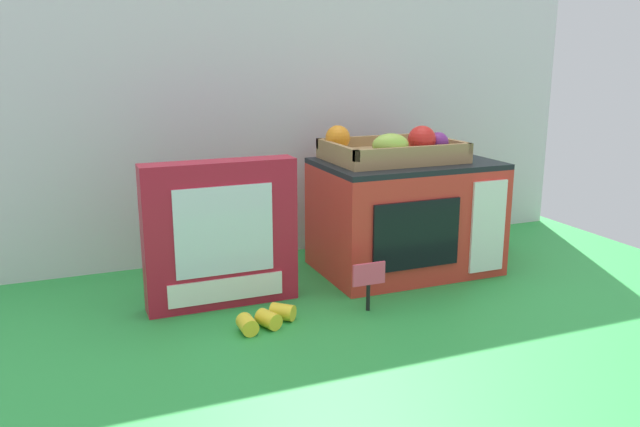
{
  "coord_description": "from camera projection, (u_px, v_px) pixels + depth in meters",
  "views": [
    {
      "loc": [
        -0.55,
        -1.25,
        0.5
      ],
      "look_at": [
        -0.03,
        0.01,
        0.16
      ],
      "focal_mm": 36.34,
      "sensor_mm": 36.0,
      "label": 1
    }
  ],
  "objects": [
    {
      "name": "cookie_set_box",
      "position": [
        221.0,
        235.0,
        1.3
      ],
      "size": [
        0.31,
        0.06,
        0.3
      ],
      "color": "#B2192D",
      "rests_on": "ground"
    },
    {
      "name": "ground_plane",
      "position": [
        335.0,
        284.0,
        1.45
      ],
      "size": [
        1.7,
        1.7,
        0.0
      ],
      "primitive_type": "plane",
      "color": "green",
      "rests_on": "ground"
    },
    {
      "name": "loose_toy_banana",
      "position": [
        266.0,
        319.0,
        1.22
      ],
      "size": [
        0.12,
        0.08,
        0.03
      ],
      "color": "yellow",
      "rests_on": "ground"
    },
    {
      "name": "toy_microwave",
      "position": [
        405.0,
        216.0,
        1.52
      ],
      "size": [
        0.4,
        0.28,
        0.26
      ],
      "color": "red",
      "rests_on": "ground"
    },
    {
      "name": "food_groups_crate",
      "position": [
        393.0,
        150.0,
        1.48
      ],
      "size": [
        0.29,
        0.22,
        0.08
      ],
      "color": "#A37F51",
      "rests_on": "toy_microwave"
    },
    {
      "name": "price_sign",
      "position": [
        368.0,
        279.0,
        1.28
      ],
      "size": [
        0.07,
        0.01,
        0.1
      ],
      "color": "black",
      "rests_on": "ground"
    },
    {
      "name": "display_back_panel",
      "position": [
        290.0,
        97.0,
        1.61
      ],
      "size": [
        1.61,
        0.03,
        0.79
      ],
      "primitive_type": "cube",
      "color": "silver",
      "rests_on": "ground"
    },
    {
      "name": "loose_toy_apple",
      "position": [
        496.0,
        238.0,
        1.69
      ],
      "size": [
        0.06,
        0.06,
        0.06
      ],
      "primitive_type": "sphere",
      "color": "red",
      "rests_on": "ground"
    }
  ]
}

